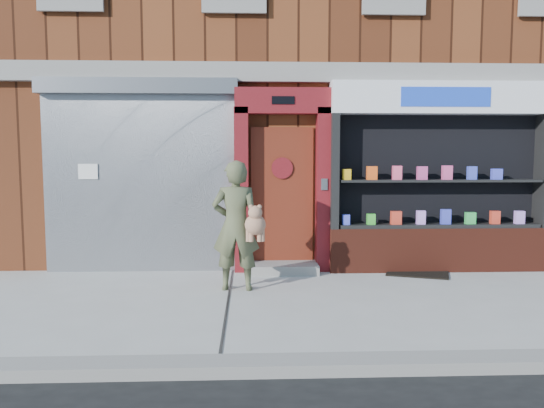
{
  "coord_description": "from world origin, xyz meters",
  "views": [
    {
      "loc": [
        -1.26,
        -6.53,
        1.87
      ],
      "look_at": [
        -0.95,
        1.0,
        1.16
      ],
      "focal_mm": 35.0,
      "sensor_mm": 36.0,
      "label": 1
    }
  ],
  "objects": [
    {
      "name": "doormat",
      "position": [
        1.36,
        1.55,
        0.01
      ],
      "size": [
        1.1,
        0.93,
        0.02
      ],
      "primitive_type": "cube",
      "rotation": [
        0.0,
        0.0,
        -0.34
      ],
      "color": "black",
      "rests_on": "ground"
    },
    {
      "name": "shutter_bay",
      "position": [
        -3.0,
        1.93,
        1.72
      ],
      "size": [
        3.1,
        0.3,
        3.04
      ],
      "color": "gray",
      "rests_on": "ground"
    },
    {
      "name": "curb",
      "position": [
        0.0,
        -2.15,
        0.06
      ],
      "size": [
        60.0,
        0.3,
        0.12
      ],
      "primitive_type": "cube",
      "color": "gray",
      "rests_on": "ground"
    },
    {
      "name": "ground",
      "position": [
        0.0,
        0.0,
        0.0
      ],
      "size": [
        80.0,
        80.0,
        0.0
      ],
      "primitive_type": "plane",
      "color": "#9E9E99",
      "rests_on": "ground"
    },
    {
      "name": "building",
      "position": [
        -0.0,
        5.99,
        4.0
      ],
      "size": [
        12.0,
        8.16,
        8.0
      ],
      "color": "#4A2111",
      "rests_on": "ground"
    },
    {
      "name": "woman",
      "position": [
        -1.45,
        0.67,
        0.9
      ],
      "size": [
        0.74,
        0.56,
        1.79
      ],
      "color": "#4D5336",
      "rests_on": "ground"
    },
    {
      "name": "red_door_bay",
      "position": [
        -0.75,
        1.86,
        1.46
      ],
      "size": [
        1.52,
        0.58,
        2.9
      ],
      "color": "#5D1015",
      "rests_on": "ground"
    },
    {
      "name": "pharmacy_bay",
      "position": [
        1.75,
        1.81,
        1.37
      ],
      "size": [
        3.5,
        0.41,
        3.0
      ],
      "color": "#592115",
      "rests_on": "ground"
    }
  ]
}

